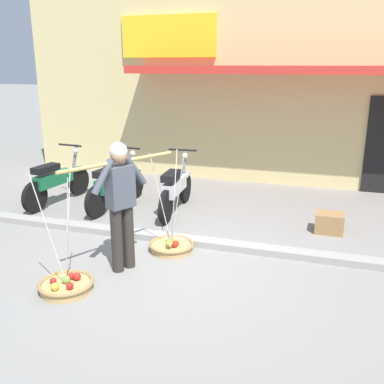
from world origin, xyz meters
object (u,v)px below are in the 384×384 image
at_px(fruit_basket_left_side, 172,246).
at_px(motorcycle_third_in_row, 176,188).
at_px(fruit_basket_right_side, 66,285).
at_px(fruit_vendor, 121,198).
at_px(motorcycle_second_in_row, 115,185).
at_px(wooden_crate, 329,223).
at_px(motorcycle_nearest_shop, 56,181).

distance_m(fruit_basket_left_side, motorcycle_third_in_row, 1.74).
distance_m(fruit_basket_left_side, fruit_basket_right_side, 1.68).
xyz_separation_m(fruit_basket_right_side, motorcycle_third_in_row, (0.29, 3.09, 0.38)).
height_order(fruit_vendor, fruit_basket_right_side, fruit_vendor).
height_order(fruit_basket_right_side, motorcycle_second_in_row, fruit_basket_right_side).
bearing_deg(fruit_vendor, wooden_crate, 40.23).
distance_m(fruit_basket_right_side, motorcycle_nearest_shop, 3.57).
bearing_deg(motorcycle_nearest_shop, motorcycle_third_in_row, 5.00).
bearing_deg(motorcycle_nearest_shop, fruit_basket_left_side, -26.10).
bearing_deg(fruit_basket_right_side, motorcycle_nearest_shop, 125.77).
distance_m(motorcycle_nearest_shop, wooden_crate, 5.06).
bearing_deg(wooden_crate, fruit_vendor, -139.77).
bearing_deg(motorcycle_third_in_row, motorcycle_nearest_shop, -175.00).
bearing_deg(wooden_crate, motorcycle_third_in_row, 176.32).
height_order(motorcycle_third_in_row, wooden_crate, motorcycle_third_in_row).
relative_size(fruit_basket_right_side, motorcycle_third_in_row, 0.80).
relative_size(fruit_vendor, motorcycle_second_in_row, 0.93).
xyz_separation_m(motorcycle_second_in_row, motorcycle_third_in_row, (1.16, 0.11, 0.00)).
relative_size(fruit_vendor, motorcycle_third_in_row, 0.93).
xyz_separation_m(fruit_basket_left_side, fruit_basket_right_side, (-0.80, -1.47, -0.00)).
height_order(motorcycle_second_in_row, motorcycle_third_in_row, same).
relative_size(fruit_vendor, fruit_basket_left_side, 1.17).
height_order(fruit_basket_right_side, motorcycle_third_in_row, fruit_basket_right_side).
distance_m(fruit_vendor, wooden_crate, 3.47).
relative_size(fruit_basket_left_side, motorcycle_third_in_row, 0.80).
relative_size(motorcycle_nearest_shop, motorcycle_second_in_row, 1.00).
bearing_deg(motorcycle_third_in_row, motorcycle_second_in_row, -174.64).
bearing_deg(fruit_basket_left_side, fruit_basket_right_side, -118.61).
distance_m(motorcycle_second_in_row, motorcycle_third_in_row, 1.16).
bearing_deg(fruit_basket_right_side, motorcycle_third_in_row, 84.67).
xyz_separation_m(fruit_vendor, motorcycle_third_in_row, (-0.11, 2.35, -0.52)).
relative_size(fruit_vendor, wooden_crate, 3.85).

